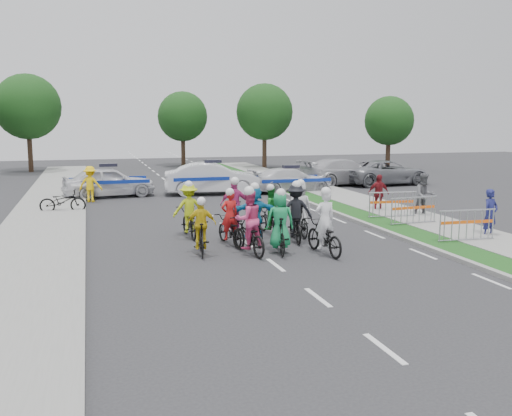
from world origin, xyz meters
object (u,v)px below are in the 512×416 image
object	(u,v)px
rider_1	(280,228)
spectator_0	(490,214)
rider_3	(201,232)
civilian_sedan	(343,172)
rider_5	(254,217)
rider_10	(189,215)
civilian_suv	(386,173)
parked_bike	(63,201)
rider_9	(234,212)
tree_3	(27,107)
tree_4	(183,117)
cone_1	(301,189)
rider_8	(270,215)
tree_2	(389,121)
police_car_0	(109,182)
police_car_2	(291,180)
tree_1	(265,112)
rider_6	(230,226)
spectator_2	(378,193)
barrier_2	(392,206)
rider_7	(299,214)
marshal_hiviz	(90,184)
spectator_1	(424,195)
barrier_1	(413,212)
rider_0	(324,232)
rider_4	(295,218)
cone_0	(297,205)
police_car_1	(213,179)
barrier_0	(467,227)

from	to	relation	value
rider_1	spectator_0	bearing A→B (deg)	-169.25
rider_3	civilian_sedan	bearing A→B (deg)	-119.71
rider_5	civilian_sedan	size ratio (longest dim) A/B	0.36
rider_3	rider_10	world-z (taller)	rider_10
civilian_suv	parked_bike	bearing A→B (deg)	101.81
rider_9	tree_3	distance (m)	29.11
rider_5	tree_3	bearing A→B (deg)	-72.91
tree_4	cone_1	bearing A→B (deg)	-82.19
rider_5	spectator_0	bearing A→B (deg)	168.37
rider_8	tree_2	world-z (taller)	tree_2
police_car_0	spectator_0	distance (m)	18.51
police_car_2	tree_1	size ratio (longest dim) A/B	0.67
rider_6	spectator_2	distance (m)	8.94
barrier_2	rider_1	bearing A→B (deg)	-145.88
rider_7	tree_1	bearing A→B (deg)	-102.04
rider_5	marshal_hiviz	distance (m)	12.14
civilian_suv	spectator_1	xyz separation A→B (m)	(-4.35, -10.92, 0.15)
police_car_0	barrier_1	xyz separation A→B (m)	(10.54, -11.67, -0.23)
rider_0	parked_bike	bearing A→B (deg)	-59.05
spectator_1	tree_1	bearing A→B (deg)	95.17
rider_4	spectator_2	bearing A→B (deg)	-129.77
tree_1	tree_3	size ratio (longest dim) A/B	0.93
cone_0	tree_4	bearing A→B (deg)	91.34
marshal_hiviz	cone_1	size ratio (longest dim) A/B	2.47
cone_0	spectator_2	bearing A→B (deg)	-10.04
rider_5	rider_6	distance (m)	0.89
spectator_1	tree_1	size ratio (longest dim) A/B	0.26
rider_8	tree_2	distance (m)	27.80
rider_10	police_car_0	distance (m)	11.43
police_car_0	spectator_2	bearing A→B (deg)	-135.83
barrier_1	tree_1	xyz separation A→B (m)	(2.30, 26.05, 3.98)
police_car_2	tree_3	bearing A→B (deg)	38.34
rider_6	rider_7	size ratio (longest dim) A/B	0.95
rider_3	cone_1	distance (m)	13.79
rider_9	police_car_1	distance (m)	10.69
tree_1	tree_4	distance (m)	7.22
spectator_0	tree_1	distance (m)	28.79
police_car_1	barrier_0	world-z (taller)	police_car_1
spectator_2	spectator_0	bearing A→B (deg)	-76.03
police_car_0	civilian_sedan	distance (m)	13.97
rider_10	police_car_0	size ratio (longest dim) A/B	0.42
rider_4	parked_bike	distance (m)	11.13
rider_4	rider_9	bearing A→B (deg)	-37.94
rider_3	tree_4	xyz separation A→B (m)	(4.71, 32.20, 3.52)
cone_0	tree_3	size ratio (longest dim) A/B	0.10
rider_7	barrier_0	xyz separation A→B (m)	(4.68, -2.71, -0.20)
parked_bike	rider_3	bearing A→B (deg)	-151.43
rider_4	police_car_2	bearing A→B (deg)	-98.70
rider_9	rider_10	world-z (taller)	rider_9
rider_4	rider_8	distance (m)	1.38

